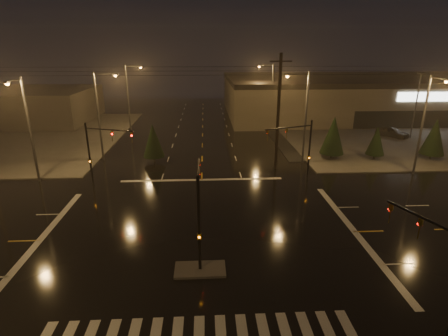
% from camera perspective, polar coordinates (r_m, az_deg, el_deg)
% --- Properties ---
extents(ground, '(140.00, 140.00, 0.00)m').
position_cam_1_polar(ground, '(24.90, -3.81, -11.03)').
color(ground, black).
rests_on(ground, ground).
extents(sidewalk_ne, '(36.00, 36.00, 0.12)m').
position_cam_1_polar(sidewalk_ne, '(60.70, 26.22, 5.30)').
color(sidewalk_ne, '#403E39').
rests_on(sidewalk_ne, ground).
extents(median_island, '(3.00, 1.60, 0.15)m').
position_cam_1_polar(median_island, '(21.49, -3.91, -16.20)').
color(median_island, '#403E39').
rests_on(median_island, ground).
extents(stop_bar_far, '(16.00, 0.50, 0.01)m').
position_cam_1_polar(stop_bar_far, '(34.86, -3.66, -1.93)').
color(stop_bar_far, beige).
rests_on(stop_bar_far, ground).
extents(parking_lot, '(50.00, 24.00, 0.08)m').
position_cam_1_polar(parking_lot, '(61.67, 31.16, 4.67)').
color(parking_lot, black).
rests_on(parking_lot, ground).
extents(retail_building, '(60.20, 28.30, 7.20)m').
position_cam_1_polar(retail_building, '(76.35, 24.28, 10.93)').
color(retail_building, brown).
rests_on(retail_building, ground).
extents(commercial_block, '(30.00, 18.00, 5.60)m').
position_cam_1_polar(commercial_block, '(73.41, -32.36, 8.58)').
color(commercial_block, '#3F3B38').
rests_on(commercial_block, ground).
extents(signal_mast_median, '(0.25, 4.59, 6.00)m').
position_cam_1_polar(signal_mast_median, '(20.44, -4.12, -6.23)').
color(signal_mast_median, black).
rests_on(signal_mast_median, ground).
extents(signal_mast_ne, '(4.84, 1.86, 6.00)m').
position_cam_1_polar(signal_mast_ne, '(34.08, 12.41, 3.86)').
color(signal_mast_ne, black).
rests_on(signal_mast_ne, ground).
extents(signal_mast_nw, '(4.84, 1.86, 6.00)m').
position_cam_1_polar(signal_mast_nw, '(34.33, -19.89, 3.27)').
color(signal_mast_nw, black).
rests_on(signal_mast_nw, ground).
extents(signal_mast_se, '(1.55, 3.87, 6.00)m').
position_cam_1_polar(signal_mast_se, '(17.65, 32.16, -13.95)').
color(signal_mast_se, black).
rests_on(signal_mast_se, ground).
extents(streetlight_1, '(2.77, 0.32, 10.00)m').
position_cam_1_polar(streetlight_1, '(41.77, -19.49, 8.80)').
color(streetlight_1, '#38383A').
rests_on(streetlight_1, ground).
extents(streetlight_2, '(2.77, 0.32, 10.00)m').
position_cam_1_polar(streetlight_2, '(57.15, -15.16, 11.72)').
color(streetlight_2, '#38383A').
rests_on(streetlight_2, ground).
extents(streetlight_3, '(2.77, 0.32, 10.00)m').
position_cam_1_polar(streetlight_3, '(39.62, 12.80, 8.91)').
color(streetlight_3, '#38383A').
rests_on(streetlight_3, ground).
extents(streetlight_4, '(2.77, 0.32, 10.00)m').
position_cam_1_polar(streetlight_4, '(58.92, 7.58, 12.40)').
color(streetlight_4, '#38383A').
rests_on(streetlight_4, ground).
extents(streetlight_5, '(0.32, 2.77, 10.00)m').
position_cam_1_polar(streetlight_5, '(37.24, -29.46, 6.30)').
color(streetlight_5, '#38383A').
rests_on(streetlight_5, ground).
extents(streetlight_6, '(0.32, 2.77, 10.00)m').
position_cam_1_polar(streetlight_6, '(39.75, 30.00, 6.87)').
color(streetlight_6, '#38383A').
rests_on(streetlight_6, ground).
extents(utility_pole_1, '(2.20, 0.32, 12.00)m').
position_cam_1_polar(utility_pole_1, '(36.89, 8.84, 8.94)').
color(utility_pole_1, black).
rests_on(utility_pole_1, ground).
extents(conifer_0, '(2.78, 2.78, 5.04)m').
position_cam_1_polar(conifer_0, '(42.55, 17.40, 5.14)').
color(conifer_0, black).
rests_on(conifer_0, ground).
extents(conifer_1, '(2.08, 2.08, 3.95)m').
position_cam_1_polar(conifer_1, '(43.97, 23.62, 4.10)').
color(conifer_1, black).
rests_on(conifer_1, ground).
extents(conifer_2, '(2.66, 2.66, 4.86)m').
position_cam_1_polar(conifer_2, '(47.09, 31.12, 4.43)').
color(conifer_2, black).
rests_on(conifer_2, ground).
extents(conifer_3, '(2.41, 2.41, 4.47)m').
position_cam_1_polar(conifer_3, '(40.24, -11.49, 4.45)').
color(conifer_3, black).
rests_on(conifer_3, ground).
extents(car_parked, '(4.23, 4.85, 1.58)m').
position_cam_1_polar(car_parked, '(56.90, 25.77, 5.31)').
color(car_parked, black).
rests_on(car_parked, ground).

